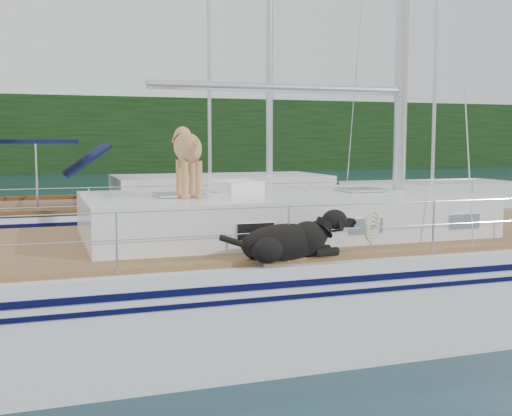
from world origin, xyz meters
name	(u,v)px	position (x,y,z in m)	size (l,w,h in m)	color
ground	(225,330)	(0.00, 0.00, 0.00)	(120.00, 120.00, 0.00)	black
tree_line	(67,135)	(0.00, 45.00, 3.00)	(90.00, 3.00, 6.00)	black
shore_bank	(67,164)	(0.00, 46.20, 0.60)	(92.00, 1.00, 1.20)	#595147
main_sailboat	(232,280)	(0.09, -0.01, 0.68)	(12.00, 3.88, 14.01)	white
neighbor_sailboat	(174,224)	(0.58, 6.19, 0.63)	(11.00, 3.50, 13.30)	white
bg_boat_center	(210,194)	(4.00, 16.00, 0.45)	(7.20, 3.00, 11.65)	white
bg_boat_east	(432,195)	(12.00, 13.00, 0.46)	(6.40, 3.00, 11.65)	white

